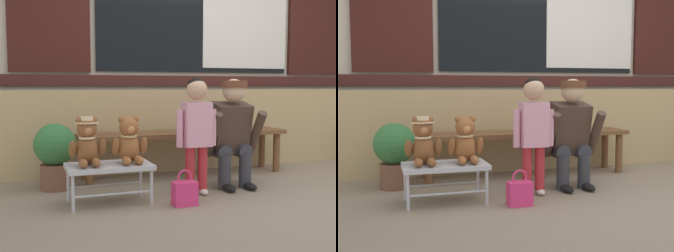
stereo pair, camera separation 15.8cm
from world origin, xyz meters
The scene contains 11 objects.
ground_plane centered at (0.00, 0.00, 0.00)m, with size 60.00×60.00×0.00m, color #84725B.
brick_low_wall centered at (0.00, 1.43, 0.42)m, with size 7.00×0.25×0.85m, color tan.
shop_facade centered at (0.00, 1.94, 1.75)m, with size 7.14×0.26×3.49m.
wooden_bench_long centered at (-0.46, 1.06, 0.37)m, with size 2.10×0.40×0.44m.
small_display_bench centered at (-1.37, 0.31, 0.27)m, with size 0.64×0.36×0.30m.
teddy_bear_with_hat centered at (-1.53, 0.32, 0.47)m, with size 0.28×0.27×0.36m.
teddy_bear_plain centered at (-1.21, 0.32, 0.46)m, with size 0.28×0.26×0.36m.
child_standing centered at (-0.65, 0.33, 0.59)m, with size 0.35×0.18×0.96m.
adult_crouching centered at (-0.24, 0.49, 0.48)m, with size 0.50×0.49×0.95m.
handbag_on_ground centered at (-0.86, 0.06, 0.10)m, with size 0.18×0.11×0.27m.
potted_plant centered at (-1.72, 0.90, 0.32)m, with size 0.36×0.36×0.57m.
Camera 1 is at (-2.01, -2.82, 0.89)m, focal length 45.35 mm.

